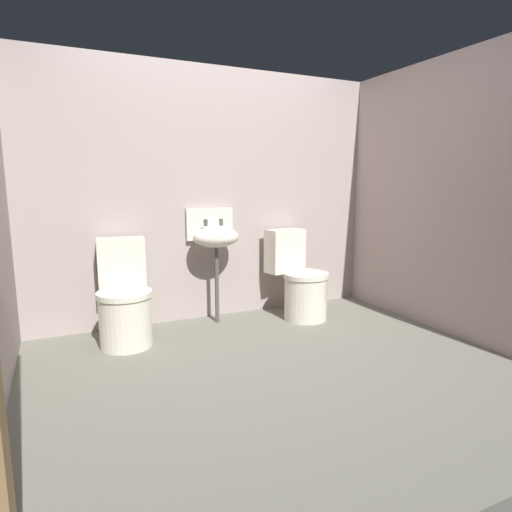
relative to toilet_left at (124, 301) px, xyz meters
The scene contains 6 objects.
ground_plane 1.27m from the toilet_left, 47.11° to the right, with size 3.53×2.89×0.08m, color #68675C.
wall_back 1.20m from the toilet_left, 25.80° to the left, with size 3.53×0.10×2.19m, color #A59590.
wall_right 2.68m from the toilet_left, 17.95° to the right, with size 0.10×2.69×2.19m, color #A7918D.
toilet_left is the anchor object (origin of this frame).
toilet_right 1.53m from the toilet_left, ahead, with size 0.48×0.65×0.78m.
sink 0.93m from the toilet_left, 13.25° to the left, with size 0.42×0.35×0.99m.
Camera 1 is at (-1.24, -2.37, 1.21)m, focal length 30.08 mm.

